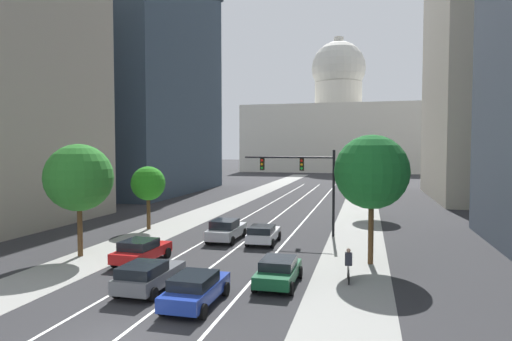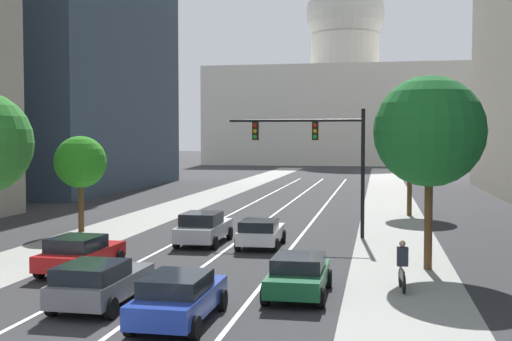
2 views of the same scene
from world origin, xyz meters
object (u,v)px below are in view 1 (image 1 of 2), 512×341
traffic_signal_mast (305,175)px  street_tree_near_left (148,184)px  car_gray (148,275)px  car_red (141,250)px  car_blue (196,289)px  street_tree_mid_right (372,172)px  street_tree_far_right (371,169)px  cyclist (348,265)px  car_silver (226,230)px  street_tree_mid_left (79,178)px  capitol_building (338,128)px  car_green (278,271)px  car_white (263,234)px

traffic_signal_mast → street_tree_near_left: traffic_signal_mast is taller
car_gray → car_red: (-2.93, 4.67, -0.02)m
car_blue → street_tree_mid_right: size_ratio=0.56×
traffic_signal_mast → street_tree_far_right: (5.08, 10.59, 0.07)m
cyclist → street_tree_mid_right: bearing=-21.3°
car_silver → street_tree_far_right: size_ratio=0.68×
street_tree_mid_right → street_tree_near_left: street_tree_mid_right is taller
cyclist → street_tree_mid_left: (-16.75, 1.34, 4.15)m
capitol_building → street_tree_far_right: (9.02, -89.97, -7.93)m
car_blue → traffic_signal_mast: traffic_signal_mast is taller
car_green → street_tree_mid_left: street_tree_mid_left is taller
car_red → street_tree_near_left: 11.66m
capitol_building → street_tree_far_right: size_ratio=7.77×
capitol_building → traffic_signal_mast: (3.95, -100.55, -8.00)m
car_gray → street_tree_mid_right: (10.37, 7.75, 4.69)m
street_tree_mid_left → street_tree_near_left: 9.65m
capitol_building → car_green: bearing=-87.8°
car_gray → cyclist: cyclist is taller
car_blue → street_tree_mid_right: 12.61m
cyclist → car_silver: bearing=43.5°
street_tree_mid_left → car_green: bearing=-11.6°
car_blue → cyclist: (6.31, 5.16, 0.10)m
street_tree_mid_right → car_green: bearing=-130.5°
car_white → traffic_signal_mast: size_ratio=0.57×
capitol_building → car_blue: capitol_building is taller
car_blue → traffic_signal_mast: 17.37m
car_gray → car_silver: bearing=0.9°
car_gray → street_tree_near_left: street_tree_near_left is taller
car_white → car_green: bearing=-163.9°
street_tree_mid_left → car_silver: bearing=42.2°
car_green → street_tree_near_left: size_ratio=0.77×
car_blue → street_tree_far_right: size_ratio=0.62×
car_silver → car_white: bearing=-98.7°
cyclist → street_tree_near_left: (-17.02, 10.92, 3.02)m
car_blue → car_green: 4.76m
car_white → traffic_signal_mast: (2.48, 3.83, 4.02)m
car_gray → car_green: 6.36m
car_blue → car_red: size_ratio=1.01×
car_gray → car_red: 5.51m
capitol_building → car_white: (1.47, -104.39, -12.02)m
car_green → street_tree_mid_right: bearing=-40.5°
car_red → cyclist: 12.20m
car_white → street_tree_mid_right: (7.44, -3.85, 4.73)m
street_tree_far_right → car_white: bearing=-117.6°
car_green → car_silver: (-5.86, 9.57, 0.09)m
car_red → street_tree_far_right: street_tree_far_right is taller
car_red → street_tree_mid_right: 14.45m
capitol_building → car_green: (4.39, -113.52, -12.03)m
car_gray → street_tree_near_left: size_ratio=0.80×
cyclist → car_blue: bearing=124.2°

